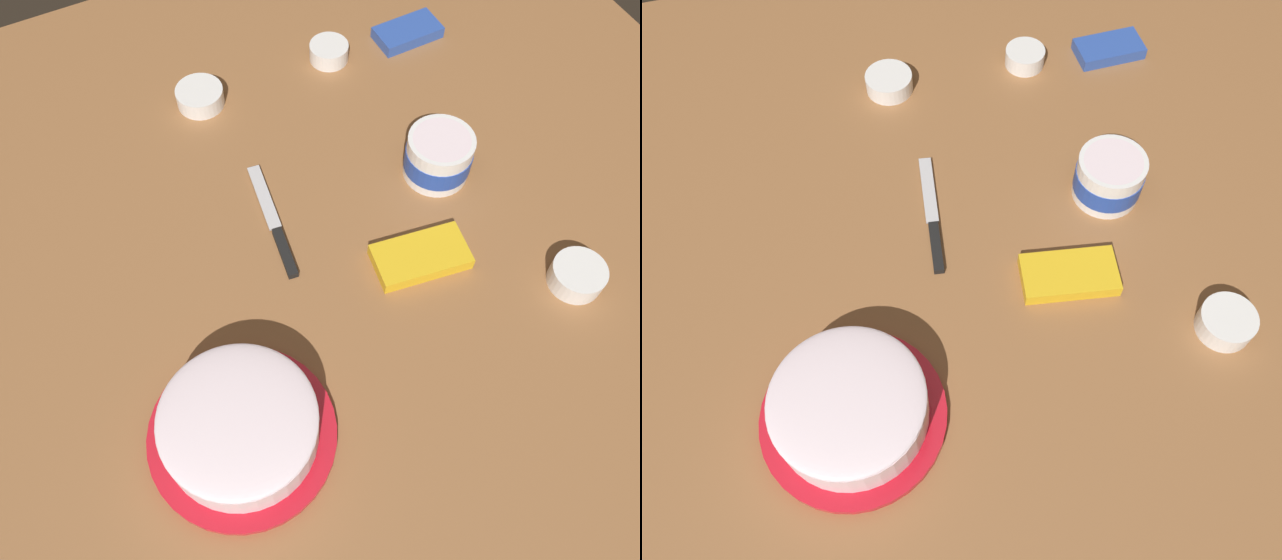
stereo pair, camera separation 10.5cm
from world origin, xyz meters
TOP-DOWN VIEW (x-y plane):
  - ground_plane at (0.00, 0.00)m, footprint 1.54×1.54m
  - frosted_cake at (-0.32, -0.25)m, footprint 0.27×0.27m
  - frosting_tub at (0.18, 0.04)m, footprint 0.12×0.12m
  - spreading_knife at (-0.13, 0.05)m, footprint 0.05×0.24m
  - sprinkle_bowl_blue at (0.15, 0.38)m, footprint 0.08×0.08m
  - sprinkle_bowl_orange at (-0.13, 0.38)m, footprint 0.09×0.09m
  - sprinkle_bowl_rainbow at (0.26, -0.26)m, footprint 0.09×0.09m
  - candy_box_lower at (0.32, 0.36)m, footprint 0.13×0.07m
  - candy_box_upper at (0.06, -0.11)m, footprint 0.17×0.11m

SIDE VIEW (x-z plane):
  - ground_plane at x=0.00m, z-range 0.00..0.00m
  - spreading_knife at x=-0.13m, z-range 0.00..0.01m
  - candy_box_lower at x=0.32m, z-range 0.00..0.02m
  - candy_box_upper at x=0.06m, z-range 0.00..0.02m
  - sprinkle_bowl_blue at x=0.15m, z-range 0.00..0.04m
  - sprinkle_bowl_orange at x=-0.13m, z-range 0.00..0.04m
  - sprinkle_bowl_rainbow at x=0.26m, z-range 0.00..0.04m
  - frosted_cake at x=-0.32m, z-range 0.00..0.09m
  - frosting_tub at x=0.18m, z-range 0.00..0.09m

